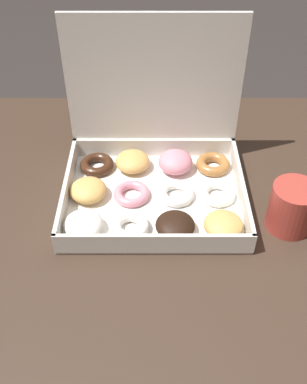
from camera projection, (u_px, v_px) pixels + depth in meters
The scene contains 4 objects.
ground_plane at pixel (166, 363), 1.43m from camera, with size 8.00×8.00×0.00m, color #2D2826.
dining_table at pixel (171, 232), 1.01m from camera, with size 1.08×0.83×0.71m.
donut_box at pixel (152, 170), 0.93m from camera, with size 0.37×0.31×0.33m.
coffee_mug at pixel (292, 207), 0.86m from camera, with size 0.09×0.09×0.10m.
Camera 1 is at (-0.04, -0.69, 1.36)m, focal length 42.00 mm.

